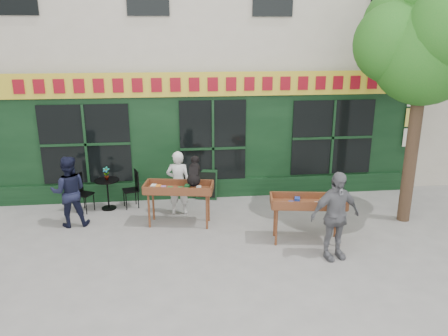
# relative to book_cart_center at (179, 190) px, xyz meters

# --- Properties ---
(ground) EXTENTS (80.00, 80.00, 0.00)m
(ground) POSITION_rel_book_cart_center_xyz_m (0.93, -0.66, -0.82)
(ground) COLOR slate
(ground) RESTS_ON ground
(building) EXTENTS (14.00, 7.26, 10.00)m
(building) POSITION_rel_book_cart_center_xyz_m (0.93, 5.31, 4.15)
(building) COLOR beige
(building) RESTS_ON ground
(street_tree) EXTENTS (3.05, 2.90, 5.60)m
(street_tree) POSITION_rel_book_cart_center_xyz_m (5.27, -0.30, 3.29)
(street_tree) COLOR #382619
(street_tree) RESTS_ON ground
(book_cart_center) EXTENTS (1.59, 0.88, 0.99)m
(book_cart_center) POSITION_rel_book_cart_center_xyz_m (0.00, 0.00, 0.00)
(book_cart_center) COLOR brown
(book_cart_center) RESTS_ON ground
(dog) EXTENTS (0.44, 0.65, 0.60)m
(dog) POSITION_rel_book_cart_center_xyz_m (0.35, -0.05, 0.47)
(dog) COLOR black
(dog) RESTS_ON book_cart_center
(woman) EXTENTS (0.63, 0.47, 1.57)m
(woman) POSITION_rel_book_cart_center_xyz_m (-0.00, 0.65, -0.04)
(woman) COLOR silver
(woman) RESTS_ON ground
(book_cart_right) EXTENTS (1.58, 0.84, 0.99)m
(book_cart_right) POSITION_rel_book_cart_center_xyz_m (2.63, -1.17, 0.00)
(book_cart_right) COLOR brown
(book_cart_right) RESTS_ON ground
(man_right) EXTENTS (1.09, 0.62, 1.75)m
(man_right) POSITION_rel_book_cart_center_xyz_m (2.93, -1.92, 0.05)
(man_right) COLOR slate
(man_right) RESTS_ON ground
(bistro_table) EXTENTS (0.60, 0.60, 0.76)m
(bistro_table) POSITION_rel_book_cart_center_xyz_m (-1.74, 1.13, -0.28)
(bistro_table) COLOR black
(bistro_table) RESTS_ON ground
(bistro_chair_left) EXTENTS (0.49, 0.49, 0.95)m
(bistro_chair_left) POSITION_rel_book_cart_center_xyz_m (-2.37, 1.07, -0.26)
(bistro_chair_left) COLOR black
(bistro_chair_left) RESTS_ON ground
(bistro_chair_right) EXTENTS (0.45, 0.45, 0.95)m
(bistro_chair_right) POSITION_rel_book_cart_center_xyz_m (-1.11, 1.21, -0.26)
(bistro_chair_right) COLOR black
(bistro_chair_right) RESTS_ON ground
(potted_plant) EXTENTS (0.20, 0.16, 0.33)m
(potted_plant) POSITION_rel_book_cart_center_xyz_m (-1.74, 1.13, 0.11)
(potted_plant) COLOR gray
(potted_plant) RESTS_ON bistro_table
(man_left) EXTENTS (0.86, 0.71, 1.63)m
(man_left) POSITION_rel_book_cart_center_xyz_m (-2.44, 0.23, -0.01)
(man_left) COLOR black
(man_left) RESTS_ON ground
(chalkboard) EXTENTS (0.59, 0.31, 0.79)m
(chalkboard) POSITION_rel_book_cart_center_xyz_m (0.74, 1.53, -0.42)
(chalkboard) COLOR black
(chalkboard) RESTS_ON ground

